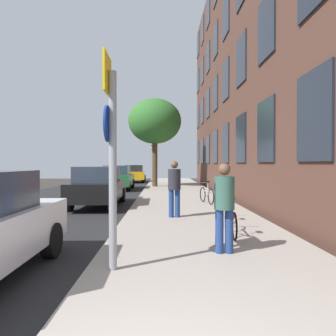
# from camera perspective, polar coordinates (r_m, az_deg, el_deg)

# --- Properties ---
(ground_plane) EXTENTS (41.80, 41.80, 0.00)m
(ground_plane) POSITION_cam_1_polar(r_m,az_deg,el_deg) (16.85, -9.89, -5.18)
(ground_plane) COLOR #332D28
(road_asphalt) EXTENTS (7.00, 38.00, 0.01)m
(road_asphalt) POSITION_cam_1_polar(r_m,az_deg,el_deg) (17.29, -16.81, -5.03)
(road_asphalt) COLOR #232326
(road_asphalt) RESTS_ON ground
(sidewalk) EXTENTS (4.20, 38.00, 0.12)m
(sidewalk) POSITION_cam_1_polar(r_m,az_deg,el_deg) (16.67, 2.13, -5.02)
(sidewalk) COLOR #9E9389
(sidewalk) RESTS_ON ground
(building_facade) EXTENTS (0.56, 27.00, 13.90)m
(building_facade) POSITION_cam_1_polar(r_m,az_deg,el_deg) (17.25, 11.33, 18.41)
(building_facade) COLOR #513328
(building_facade) RESTS_ON ground
(sign_post) EXTENTS (0.15, 0.60, 3.28)m
(sign_post) POSITION_cam_1_polar(r_m,az_deg,el_deg) (4.89, -10.27, 3.67)
(sign_post) COLOR gray
(sign_post) RESTS_ON sidewalk
(traffic_light) EXTENTS (0.43, 0.24, 3.51)m
(traffic_light) POSITION_cam_1_polar(r_m,az_deg,el_deg) (24.68, -2.46, 2.59)
(traffic_light) COLOR black
(traffic_light) RESTS_ON sidewalk
(tree_near) EXTENTS (3.80, 3.80, 6.30)m
(tree_near) POSITION_cam_1_polar(r_m,az_deg,el_deg) (22.89, -2.40, 8.37)
(tree_near) COLOR #4C3823
(tree_near) RESTS_ON sidewalk
(bicycle_0) EXTENTS (0.42, 1.67, 0.90)m
(bicycle_0) POSITION_cam_1_polar(r_m,az_deg,el_deg) (7.36, 11.26, -9.20)
(bicycle_0) COLOR black
(bicycle_0) RESTS_ON sidewalk
(bicycle_1) EXTENTS (0.51, 1.62, 0.92)m
(bicycle_1) POSITION_cam_1_polar(r_m,az_deg,el_deg) (9.06, 9.20, -7.25)
(bicycle_1) COLOR black
(bicycle_1) RESTS_ON sidewalk
(bicycle_2) EXTENTS (0.50, 1.57, 0.93)m
(bicycle_2) POSITION_cam_1_polar(r_m,az_deg,el_deg) (13.05, 7.02, -4.79)
(bicycle_2) COLOR black
(bicycle_2) RESTS_ON sidewalk
(pedestrian_0) EXTENTS (0.47, 0.47, 1.63)m
(pedestrian_0) POSITION_cam_1_polar(r_m,az_deg,el_deg) (5.82, 10.16, -6.04)
(pedestrian_0) COLOR navy
(pedestrian_0) RESTS_ON sidewalk
(pedestrian_1) EXTENTS (0.39, 0.39, 1.71)m
(pedestrian_1) POSITION_cam_1_polar(r_m,az_deg,el_deg) (9.55, 1.16, -3.10)
(pedestrian_1) COLOR navy
(pedestrian_1) RESTS_ON sidewalk
(car_1) EXTENTS (1.78, 4.38, 1.62)m
(car_1) POSITION_cam_1_polar(r_m,az_deg,el_deg) (13.12, -12.49, -3.18)
(car_1) COLOR black
(car_1) RESTS_ON road_asphalt
(car_2) EXTENTS (1.92, 4.44, 1.62)m
(car_2) POSITION_cam_1_polar(r_m,az_deg,el_deg) (21.39, -9.05, -1.65)
(car_2) COLOR #19662D
(car_2) RESTS_ON road_asphalt
(car_3) EXTENTS (2.08, 4.14, 1.62)m
(car_3) POSITION_cam_1_polar(r_m,az_deg,el_deg) (29.63, -6.11, -0.98)
(car_3) COLOR orange
(car_3) RESTS_ON road_asphalt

